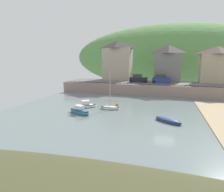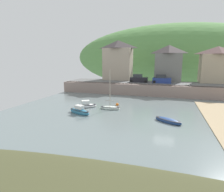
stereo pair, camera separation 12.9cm
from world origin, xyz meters
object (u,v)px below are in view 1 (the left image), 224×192
waterfront_building_right (216,64)px  sailboat_tall_mast (168,121)px  sailboat_far_left (80,111)px  mooring_buoy (117,104)px  waterfront_building_centre (168,63)px  waterfront_building_left (118,60)px  sailboat_blue_trim (110,108)px  fishing_boat_green (86,105)px  parked_car_by_wall (161,80)px  parked_car_near_slipway (138,79)px

waterfront_building_right → sailboat_tall_mast: bearing=-112.2°
sailboat_far_left → mooring_buoy: sailboat_far_left is taller
waterfront_building_centre → mooring_buoy: waterfront_building_centre is taller
waterfront_building_left → sailboat_tall_mast: bearing=-62.1°
sailboat_blue_trim → fishing_boat_green: sailboat_blue_trim is taller
waterfront_building_centre → parked_car_by_wall: waterfront_building_centre is taller
fishing_boat_green → waterfront_building_left: bearing=58.4°
sailboat_tall_mast → parked_car_by_wall: parked_car_by_wall is taller
waterfront_building_right → fishing_boat_green: 32.30m
waterfront_building_right → parked_car_by_wall: 13.25m
sailboat_blue_trim → parked_car_by_wall: sailboat_blue_trim is taller
sailboat_tall_mast → mooring_buoy: sailboat_tall_mast is taller
waterfront_building_left → sailboat_blue_trim: 23.10m
sailboat_far_left → fishing_boat_green: bearing=122.0°
waterfront_building_left → parked_car_by_wall: 13.29m
sailboat_blue_trim → fishing_boat_green: bearing=178.6°
fishing_boat_green → sailboat_tall_mast: bearing=-48.7°
sailboat_tall_mast → fishing_boat_green: bearing=-166.0°
parked_car_near_slipway → mooring_buoy: size_ratio=7.90×
sailboat_tall_mast → parked_car_near_slipway: size_ratio=0.89×
sailboat_blue_trim → mooring_buoy: bearing=77.3°
waterfront_building_right → sailboat_far_left: size_ratio=2.12×
sailboat_far_left → parked_car_near_slipway: bearing=96.7°
sailboat_far_left → sailboat_tall_mast: sailboat_far_left is taller
fishing_boat_green → waterfront_building_centre: bearing=27.1°
waterfront_building_left → fishing_boat_green: (0.44, -21.53, -7.32)m
waterfront_building_right → sailboat_far_left: (-22.56, -25.04, -6.26)m
sailboat_tall_mast → mooring_buoy: bearing=172.1°
waterfront_building_left → parked_car_by_wall: (11.69, -4.50, -4.44)m
sailboat_tall_mast → parked_car_by_wall: (-1.67, 20.73, 2.98)m
sailboat_tall_mast → fishing_boat_green: 13.44m
sailboat_blue_trim → parked_car_by_wall: 18.58m
sailboat_tall_mast → parked_car_near_slipway: (-6.99, 20.73, 2.98)m
sailboat_tall_mast → sailboat_blue_trim: (-8.78, 3.82, 0.03)m
fishing_boat_green → parked_car_by_wall: bearing=23.8°
sailboat_blue_trim → mooring_buoy: size_ratio=12.13×
parked_car_by_wall → waterfront_building_right: bearing=23.3°
waterfront_building_left → sailboat_blue_trim: size_ratio=1.64×
mooring_buoy → sailboat_tall_mast: bearing=-37.9°
waterfront_building_left → parked_car_near_slipway: 8.98m
sailboat_far_left → sailboat_tall_mast: bearing=20.2°
sailboat_far_left → parked_car_near_slipway: size_ratio=0.96×
waterfront_building_left → sailboat_tall_mast: (13.36, -25.23, -7.42)m
parked_car_near_slipway → parked_car_by_wall: bearing=-0.1°
waterfront_building_centre → fishing_boat_green: waterfront_building_centre is taller
waterfront_building_right → parked_car_by_wall: waterfront_building_right is taller
waterfront_building_right → mooring_buoy: 27.22m
waterfront_building_right → mooring_buoy: (-18.64, -18.74, -6.47)m
waterfront_building_right → parked_car_by_wall: bearing=-159.4°
sailboat_tall_mast → sailboat_blue_trim: size_ratio=0.58×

